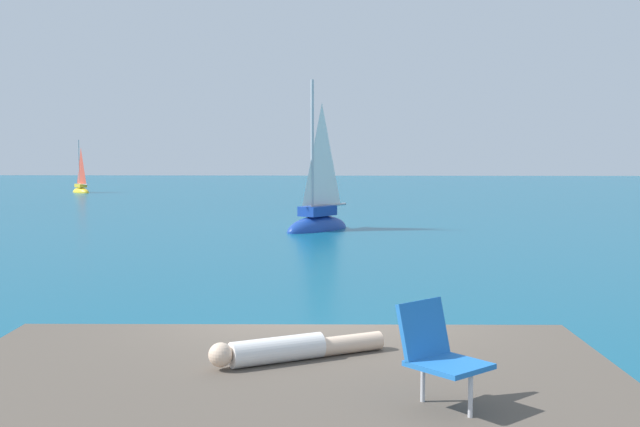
% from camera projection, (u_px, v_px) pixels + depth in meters
% --- Properties ---
extents(ground_plane, '(160.00, 160.00, 0.00)m').
position_uv_depth(ground_plane, '(320.00, 385.00, 9.53)').
color(ground_plane, '#0F5675').
extents(boulder_seaward, '(1.21, 1.06, 0.66)m').
position_uv_depth(boulder_seaward, '(286.00, 406.00, 8.76)').
color(boulder_seaward, brown).
rests_on(boulder_seaward, ground).
extents(boulder_inland, '(1.16, 1.22, 0.64)m').
position_uv_depth(boulder_inland, '(209.00, 402.00, 8.88)').
color(boulder_inland, brown).
rests_on(boulder_inland, ground).
extents(sailboat_near, '(2.73, 3.13, 5.94)m').
position_uv_depth(sailboat_near, '(318.00, 221.00, 28.00)').
color(sailboat_near, '#193D99').
rests_on(sailboat_near, ground).
extents(sailboat_far, '(1.96, 2.02, 4.00)m').
position_uv_depth(sailboat_far, '(81.00, 189.00, 53.06)').
color(sailboat_far, yellow).
rests_on(sailboat_far, ground).
extents(person_sunbather, '(1.60, 0.98, 0.25)m').
position_uv_depth(person_sunbather, '(290.00, 349.00, 7.19)').
color(person_sunbather, white).
rests_on(person_sunbather, shore_ledge).
extents(beach_chair, '(0.76, 0.76, 0.80)m').
position_uv_depth(beach_chair, '(437.00, 350.00, 5.89)').
color(beach_chair, blue).
rests_on(beach_chair, shore_ledge).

